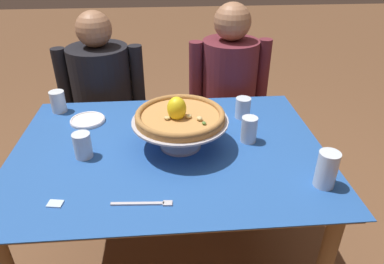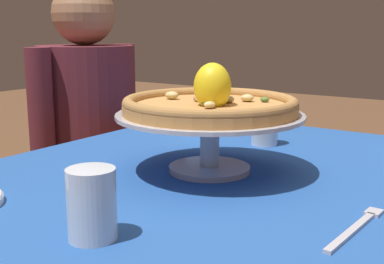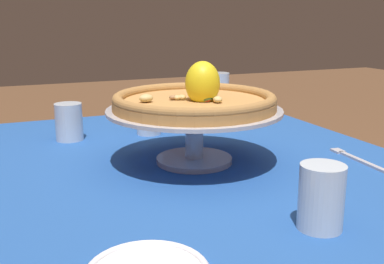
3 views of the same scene
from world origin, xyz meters
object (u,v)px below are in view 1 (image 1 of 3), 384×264
(pizza_stand, at_px, (181,127))
(diner_right, at_px, (228,106))
(sugar_packet, at_px, (56,204))
(diner_left, at_px, (105,110))
(water_glass_back_left, at_px, (59,103))
(pizza, at_px, (180,115))
(water_glass_front_right, at_px, (327,171))
(side_plate, at_px, (88,120))
(dinner_fork, at_px, (146,203))
(water_glass_side_right, at_px, (249,131))
(water_glass_side_left, at_px, (83,147))
(water_glass_back_right, at_px, (243,109))

(pizza_stand, bearing_deg, diner_right, 64.94)
(sugar_packet, height_order, diner_left, diner_left)
(pizza_stand, bearing_deg, diner_left, 120.83)
(water_glass_back_left, height_order, sugar_packet, water_glass_back_left)
(pizza, distance_m, diner_left, 0.92)
(water_glass_front_right, xyz_separation_m, sugar_packet, (-0.94, -0.03, -0.06))
(pizza_stand, xyz_separation_m, water_glass_back_left, (-0.59, 0.37, -0.04))
(water_glass_back_left, xyz_separation_m, side_plate, (0.16, -0.12, -0.04))
(water_glass_front_right, distance_m, dinner_fork, 0.65)
(diner_right, bearing_deg, sugar_packet, -126.55)
(water_glass_side_right, relative_size, water_glass_side_left, 1.08)
(pizza, distance_m, water_glass_side_left, 0.41)
(dinner_fork, bearing_deg, water_glass_back_right, 52.60)
(water_glass_front_right, bearing_deg, water_glass_back_left, 148.30)
(dinner_fork, bearing_deg, water_glass_side_left, 129.87)
(side_plate, relative_size, sugar_packet, 3.28)
(water_glass_back_right, bearing_deg, water_glass_side_right, -95.04)
(pizza_stand, bearing_deg, sugar_packet, -142.97)
(water_glass_back_right, relative_size, water_glass_side_left, 0.96)
(diner_left, bearing_deg, water_glass_side_left, -86.86)
(water_glass_back_left, relative_size, sugar_packet, 2.16)
(water_glass_side_left, bearing_deg, sugar_packet, -99.22)
(pizza, distance_m, sugar_packet, 0.57)
(water_glass_side_left, distance_m, side_plate, 0.30)
(diner_left, bearing_deg, water_glass_side_right, -44.38)
(water_glass_back_left, distance_m, diner_right, 1.01)
(water_glass_back_left, distance_m, dinner_fork, 0.86)
(water_glass_back_left, bearing_deg, diner_right, 20.09)
(water_glass_back_right, bearing_deg, pizza, -143.14)
(pizza_stand, height_order, pizza, pizza)
(water_glass_back_left, bearing_deg, water_glass_front_right, -31.70)
(water_glass_back_left, height_order, side_plate, water_glass_back_left)
(water_glass_side_left, xyz_separation_m, sugar_packet, (-0.05, -0.28, -0.04))
(pizza, xyz_separation_m, water_glass_back_right, (0.32, 0.24, -0.10))
(pizza_stand, relative_size, water_glass_side_left, 3.76)
(water_glass_front_right, distance_m, diner_right, 1.06)
(water_glass_back_left, distance_m, water_glass_back_right, 0.92)
(water_glass_back_right, bearing_deg, water_glass_front_right, -70.91)
(water_glass_back_right, xyz_separation_m, sugar_packet, (-0.76, -0.57, -0.04))
(pizza_stand, relative_size, water_glass_back_right, 3.94)
(sugar_packet, relative_size, diner_right, 0.04)
(water_glass_side_right, height_order, side_plate, water_glass_side_right)
(water_glass_side_right, height_order, diner_left, diner_left)
(pizza, bearing_deg, diner_left, 120.71)
(side_plate, relative_size, dinner_fork, 0.79)
(water_glass_front_right, bearing_deg, dinner_fork, -175.29)
(pizza_stand, bearing_deg, water_glass_side_left, -172.90)
(water_glass_back_right, height_order, dinner_fork, water_glass_back_right)
(sugar_packet, bearing_deg, diner_left, 89.83)
(water_glass_back_left, bearing_deg, pizza, -32.25)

